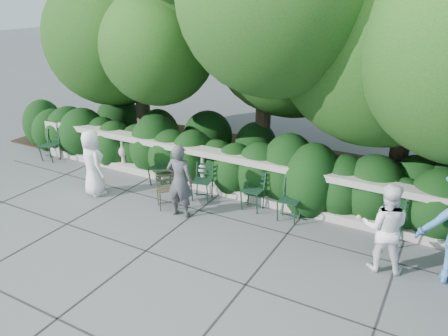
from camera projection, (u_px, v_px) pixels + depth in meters
The scene contains 14 objects.
ground at pixel (199, 233), 8.42m from camera, with size 90.00×90.00×0.00m, color #4C4F54.
balustrade at pixel (242, 178), 9.69m from camera, with size 12.00×0.44×1.00m.
shrub_hedge at pixel (263, 179), 10.84m from camera, with size 15.00×2.60×1.70m, color black, non-canonical shape.
tree_canopy at pixel (303, 10), 9.20m from camera, with size 15.04×6.52×6.78m.
chair_a at pixel (48, 162), 11.89m from camera, with size 0.44×0.48×0.84m, color black, non-canonical shape.
chair_b at pixel (157, 187), 10.39m from camera, with size 0.44×0.48×0.84m, color black, non-canonical shape.
chair_c at pixel (200, 202), 9.65m from camera, with size 0.44×0.48×0.84m, color black, non-canonical shape.
chair_d at pixel (386, 245), 8.01m from camera, with size 0.44×0.48×0.84m, color black, non-canonical shape.
chair_e at pixel (249, 212), 9.22m from camera, with size 0.44×0.48×0.84m, color black, non-canonical shape.
chair_f at pixel (286, 223), 8.78m from camera, with size 0.44×0.48×0.84m, color black, non-canonical shape.
chair_weathered at pixel (169, 210), 9.29m from camera, with size 0.44×0.48×0.84m, color black, non-canonical shape.
person_businessman at pixel (93, 163), 9.78m from camera, with size 0.74×0.48×1.51m, color white.
person_woman_grey at pixel (180, 181), 8.81m from camera, with size 0.56×0.37×1.54m, color #434449.
person_casual_man at pixel (385, 228), 7.08m from camera, with size 0.75×0.58×1.54m, color white.
Camera 1 is at (3.99, -6.16, 4.34)m, focal length 35.00 mm.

